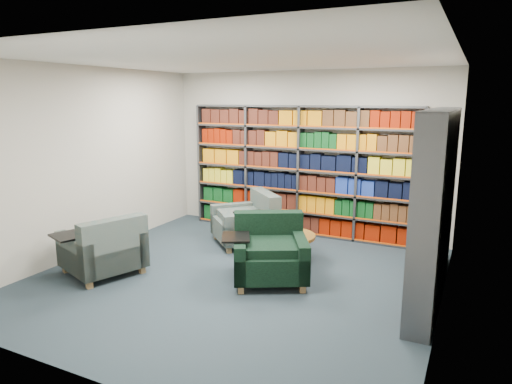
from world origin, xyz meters
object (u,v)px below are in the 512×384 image
at_px(chair_teal_left, 250,223).
at_px(chair_green_right, 269,254).
at_px(coffee_table, 287,240).
at_px(chair_teal_front, 105,251).

height_order(chair_teal_left, chair_green_right, chair_green_right).
height_order(chair_teal_left, coffee_table, chair_teal_left).
height_order(chair_teal_left, chair_teal_front, chair_teal_left).
bearing_deg(coffee_table, chair_teal_front, -140.75).
xyz_separation_m(chair_teal_front, coffee_table, (1.96, 1.60, -0.02)).
relative_size(chair_green_right, chair_teal_front, 1.04).
xyz_separation_m(chair_green_right, coffee_table, (-0.06, 0.75, -0.03)).
xyz_separation_m(chair_teal_left, coffee_table, (0.85, -0.48, -0.03)).
xyz_separation_m(chair_green_right, chair_teal_front, (-2.02, -0.86, -0.01)).
distance_m(chair_green_right, coffee_table, 0.75).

